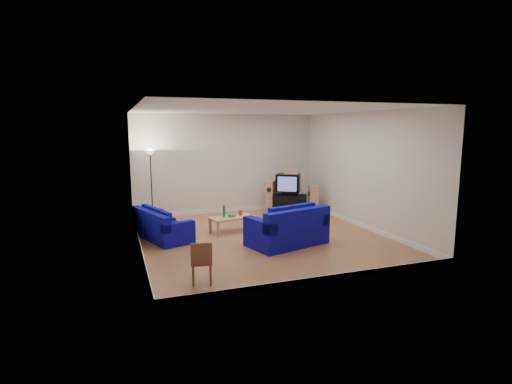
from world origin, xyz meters
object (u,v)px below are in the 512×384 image
object	(u,v)px
sofa_loveseat	(289,231)
television	(288,183)
tv_stand	(290,205)
sofa_three_seat	(160,228)
coffee_table	(232,219)

from	to	relation	value
sofa_loveseat	television	world-z (taller)	television
tv_stand	television	size ratio (longest dim) A/B	1.12
television	sofa_three_seat	bearing A→B (deg)	-129.12
television	tv_stand	bearing A→B (deg)	-16.49
tv_stand	sofa_loveseat	bearing A→B (deg)	-83.09
sofa_three_seat	sofa_loveseat	distance (m)	3.23
sofa_loveseat	coffee_table	distance (m)	1.84
sofa_three_seat	television	world-z (taller)	television
tv_stand	television	xyz separation A→B (m)	(-0.05, 0.05, 0.70)
tv_stand	television	bearing A→B (deg)	164.85
tv_stand	coffee_table	bearing A→B (deg)	-115.66
coffee_table	tv_stand	distance (m)	2.82
sofa_loveseat	television	distance (m)	3.51
coffee_table	tv_stand	bearing A→B (deg)	32.42
sofa_three_seat	tv_stand	bearing A→B (deg)	90.67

